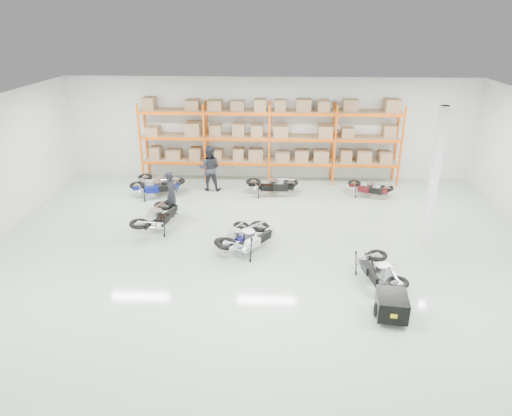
# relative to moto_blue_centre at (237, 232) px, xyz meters

# --- Properties ---
(room) EXTENTS (18.00, 18.00, 18.00)m
(room) POSITION_rel_moto_blue_centre_xyz_m (0.88, -0.06, 1.76)
(room) COLOR #A4B7A7
(room) RESTS_ON ground
(pallet_rack) EXTENTS (11.28, 0.98, 3.62)m
(pallet_rack) POSITION_rel_moto_blue_centre_xyz_m (0.88, 6.39, 1.77)
(pallet_rack) COLOR #E6570C
(pallet_rack) RESTS_ON ground
(structural_column) EXTENTS (0.25, 0.25, 4.50)m
(structural_column) POSITION_rel_moto_blue_centre_xyz_m (6.08, 0.44, 1.76)
(structural_column) COLOR white
(structural_column) RESTS_ON ground
(moto_blue_centre) EXTENTS (1.32, 1.77, 1.03)m
(moto_blue_centre) POSITION_rel_moto_blue_centre_xyz_m (0.00, 0.00, 0.00)
(moto_blue_centre) COLOR #090747
(moto_blue_centre) RESTS_ON ground
(moto_silver_left) EXTENTS (1.93, 2.11, 1.25)m
(moto_silver_left) POSITION_rel_moto_blue_centre_xyz_m (0.40, -0.30, 0.10)
(moto_silver_left) COLOR #BABDC2
(moto_silver_left) RESTS_ON ground
(moto_black_far_left) EXTENTS (1.44, 2.15, 1.27)m
(moto_black_far_left) POSITION_rel_moto_blue_centre_xyz_m (-2.89, 1.20, 0.11)
(moto_black_far_left) COLOR black
(moto_black_far_left) RESTS_ON ground
(moto_touring_right) EXTENTS (1.16, 1.90, 1.15)m
(moto_touring_right) POSITION_rel_moto_blue_centre_xyz_m (4.10, -2.03, 0.06)
(moto_touring_right) COLOR black
(moto_touring_right) RESTS_ON ground
(trailer) EXTENTS (0.83, 1.56, 0.64)m
(trailer) POSITION_rel_moto_blue_centre_xyz_m (4.10, -3.63, -0.11)
(trailer) COLOR black
(trailer) RESTS_ON ground
(moto_back_a) EXTENTS (2.03, 1.42, 1.20)m
(moto_back_a) POSITION_rel_moto_blue_centre_xyz_m (-3.70, 4.24, 0.08)
(moto_back_a) COLOR navy
(moto_back_a) RESTS_ON ground
(moto_back_b) EXTENTS (2.07, 1.43, 1.22)m
(moto_back_b) POSITION_rel_moto_blue_centre_xyz_m (-3.76, 4.78, 0.09)
(moto_back_b) COLOR #A1A4AA
(moto_back_b) RESTS_ON ground
(moto_back_c) EXTENTS (1.89, 0.95, 1.22)m
(moto_back_c) POSITION_rel_moto_blue_centre_xyz_m (1.03, 4.64, 0.09)
(moto_back_c) COLOR black
(moto_back_c) RESTS_ON ground
(moto_back_d) EXTENTS (1.80, 1.35, 1.04)m
(moto_back_d) POSITION_rel_moto_blue_centre_xyz_m (5.04, 4.66, 0.01)
(moto_back_d) COLOR #460E12
(moto_back_d) RESTS_ON ground
(person_left) EXTENTS (0.46, 0.65, 1.71)m
(person_left) POSITION_rel_moto_blue_centre_xyz_m (-2.63, 2.37, 0.37)
(person_left) COLOR black
(person_left) RESTS_ON ground
(person_back) EXTENTS (1.00, 0.81, 1.94)m
(person_back) POSITION_rel_moto_blue_centre_xyz_m (-1.60, 5.11, 0.48)
(person_back) COLOR #22222A
(person_back) RESTS_ON ground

